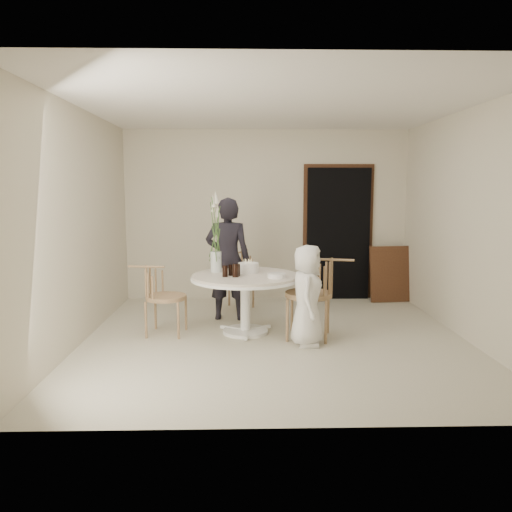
{
  "coord_description": "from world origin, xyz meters",
  "views": [
    {
      "loc": [
        -0.37,
        -5.75,
        1.77
      ],
      "look_at": [
        -0.22,
        0.3,
        0.95
      ],
      "focal_mm": 35.0,
      "sensor_mm": 36.0,
      "label": 1
    }
  ],
  "objects_px": {
    "chair_far": "(239,271)",
    "chair_right": "(320,286)",
    "chair_left": "(156,290)",
    "birthday_cake": "(248,268)",
    "flower_vase": "(216,241)",
    "boy": "(307,295)",
    "table": "(245,284)",
    "girl": "(228,259)"
  },
  "relations": [
    {
      "from": "chair_far",
      "to": "chair_right",
      "type": "bearing_deg",
      "value": -37.01
    },
    {
      "from": "chair_right",
      "to": "flower_vase",
      "type": "distance_m",
      "value": 1.42
    },
    {
      "from": "chair_far",
      "to": "birthday_cake",
      "type": "distance_m",
      "value": 1.2
    },
    {
      "from": "chair_far",
      "to": "birthday_cake",
      "type": "bearing_deg",
      "value": -62.64
    },
    {
      "from": "chair_far",
      "to": "birthday_cake",
      "type": "height_order",
      "value": "birthday_cake"
    },
    {
      "from": "chair_right",
      "to": "chair_left",
      "type": "height_order",
      "value": "chair_right"
    },
    {
      "from": "birthday_cake",
      "to": "flower_vase",
      "type": "relative_size",
      "value": 0.25
    },
    {
      "from": "chair_right",
      "to": "birthday_cake",
      "type": "xyz_separation_m",
      "value": [
        -0.84,
        0.39,
        0.16
      ]
    },
    {
      "from": "table",
      "to": "birthday_cake",
      "type": "xyz_separation_m",
      "value": [
        0.04,
        0.15,
        0.18
      ]
    },
    {
      "from": "boy",
      "to": "table",
      "type": "bearing_deg",
      "value": 62.76
    },
    {
      "from": "table",
      "to": "chair_far",
      "type": "bearing_deg",
      "value": 93.79
    },
    {
      "from": "chair_left",
      "to": "boy",
      "type": "height_order",
      "value": "boy"
    },
    {
      "from": "table",
      "to": "boy",
      "type": "distance_m",
      "value": 0.86
    },
    {
      "from": "girl",
      "to": "boy",
      "type": "relative_size",
      "value": 1.44
    },
    {
      "from": "birthday_cake",
      "to": "flower_vase",
      "type": "distance_m",
      "value": 0.53
    },
    {
      "from": "chair_far",
      "to": "flower_vase",
      "type": "xyz_separation_m",
      "value": [
        -0.28,
        -1.11,
        0.58
      ]
    },
    {
      "from": "chair_right",
      "to": "boy",
      "type": "bearing_deg",
      "value": -23.2
    },
    {
      "from": "girl",
      "to": "table",
      "type": "bearing_deg",
      "value": 113.28
    },
    {
      "from": "birthday_cake",
      "to": "flower_vase",
      "type": "height_order",
      "value": "flower_vase"
    },
    {
      "from": "table",
      "to": "chair_right",
      "type": "xyz_separation_m",
      "value": [
        0.88,
        -0.24,
        0.01
      ]
    },
    {
      "from": "boy",
      "to": "birthday_cake",
      "type": "xyz_separation_m",
      "value": [
        -0.66,
        0.65,
        0.22
      ]
    },
    {
      "from": "chair_left",
      "to": "chair_far",
      "type": "bearing_deg",
      "value": -30.0
    },
    {
      "from": "chair_far",
      "to": "boy",
      "type": "relative_size",
      "value": 0.74
    },
    {
      "from": "boy",
      "to": "girl",
      "type": "bearing_deg",
      "value": 46.56
    },
    {
      "from": "flower_vase",
      "to": "boy",
      "type": "bearing_deg",
      "value": -33.94
    },
    {
      "from": "table",
      "to": "chair_left",
      "type": "relative_size",
      "value": 1.56
    },
    {
      "from": "chair_far",
      "to": "chair_right",
      "type": "xyz_separation_m",
      "value": [
        0.97,
        -1.56,
        0.08
      ]
    },
    {
      "from": "boy",
      "to": "flower_vase",
      "type": "relative_size",
      "value": 1.12
    },
    {
      "from": "chair_far",
      "to": "chair_right",
      "type": "distance_m",
      "value": 1.84
    },
    {
      "from": "boy",
      "to": "chair_far",
      "type": "bearing_deg",
      "value": 31.49
    },
    {
      "from": "girl",
      "to": "flower_vase",
      "type": "relative_size",
      "value": 1.61
    },
    {
      "from": "chair_left",
      "to": "flower_vase",
      "type": "bearing_deg",
      "value": -65.16
    },
    {
      "from": "chair_left",
      "to": "birthday_cake",
      "type": "height_order",
      "value": "birthday_cake"
    },
    {
      "from": "chair_right",
      "to": "chair_left",
      "type": "relative_size",
      "value": 1.14
    },
    {
      "from": "chair_right",
      "to": "girl",
      "type": "relative_size",
      "value": 0.59
    },
    {
      "from": "chair_far",
      "to": "girl",
      "type": "distance_m",
      "value": 0.72
    },
    {
      "from": "chair_left",
      "to": "birthday_cake",
      "type": "distance_m",
      "value": 1.16
    },
    {
      "from": "birthday_cake",
      "to": "boy",
      "type": "bearing_deg",
      "value": -44.68
    },
    {
      "from": "birthday_cake",
      "to": "table",
      "type": "bearing_deg",
      "value": -104.7
    },
    {
      "from": "chair_left",
      "to": "boy",
      "type": "distance_m",
      "value": 1.85
    },
    {
      "from": "girl",
      "to": "birthday_cake",
      "type": "relative_size",
      "value": 6.5
    },
    {
      "from": "table",
      "to": "flower_vase",
      "type": "height_order",
      "value": "flower_vase"
    }
  ]
}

